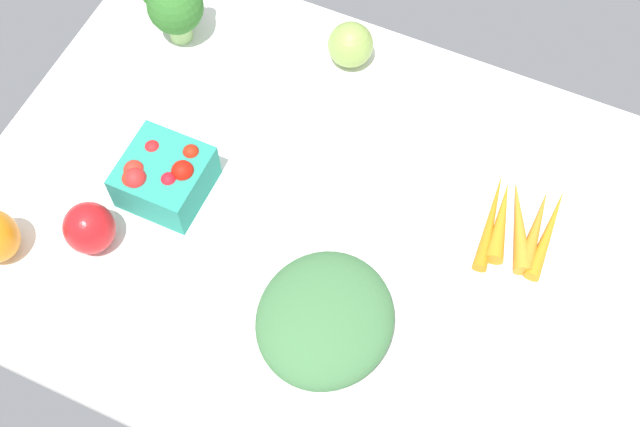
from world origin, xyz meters
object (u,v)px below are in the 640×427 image
(heirloom_tomato_green, at_px, (351,45))
(berry_basket, at_px, (163,176))
(broccoli_head, at_px, (175,6))
(leafy_greens_clump, at_px, (325,319))
(bell_pepper_red, at_px, (89,228))
(carrot_bunch, at_px, (518,225))

(heirloom_tomato_green, relative_size, berry_basket, 0.62)
(broccoli_head, relative_size, heirloom_tomato_green, 1.61)
(heirloom_tomato_green, distance_m, leafy_greens_clump, 0.47)
(berry_basket, xyz_separation_m, bell_pepper_red, (-0.05, -0.12, 0.00))
(leafy_greens_clump, distance_m, berry_basket, 0.32)
(heirloom_tomato_green, xyz_separation_m, leafy_greens_clump, (0.15, -0.45, -0.00))
(carrot_bunch, bearing_deg, berry_basket, -163.03)
(heirloom_tomato_green, bearing_deg, broccoli_head, -165.88)
(broccoli_head, distance_m, heirloom_tomato_green, 0.29)
(broccoli_head, distance_m, bell_pepper_red, 0.40)
(leafy_greens_clump, xyz_separation_m, bell_pepper_red, (-0.36, -0.01, 0.01))
(broccoli_head, height_order, bell_pepper_red, broccoli_head)
(leafy_greens_clump, bearing_deg, berry_basket, 161.37)
(berry_basket, bearing_deg, heirloom_tomato_green, 65.92)
(berry_basket, relative_size, carrot_bunch, 0.68)
(broccoli_head, distance_m, leafy_greens_clump, 0.58)
(carrot_bunch, distance_m, bell_pepper_red, 0.62)
(leafy_greens_clump, xyz_separation_m, carrot_bunch, (0.20, 0.26, -0.02))
(leafy_greens_clump, bearing_deg, bell_pepper_red, -177.70)
(heirloom_tomato_green, xyz_separation_m, bell_pepper_red, (-0.21, -0.46, 0.00))
(broccoli_head, xyz_separation_m, berry_basket, (0.13, -0.27, -0.03))
(berry_basket, bearing_deg, carrot_bunch, 16.97)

